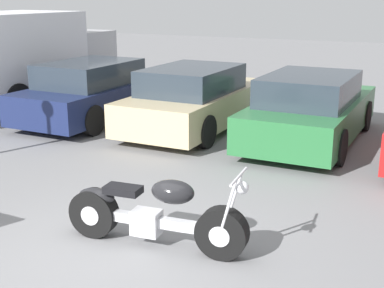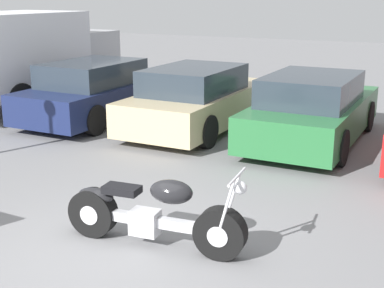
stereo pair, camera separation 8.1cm
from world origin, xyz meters
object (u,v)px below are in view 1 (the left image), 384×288
(parked_car_navy, at_px, (96,92))
(parked_car_champagne, at_px, (196,99))
(parked_car_green, at_px, (311,110))
(delivery_truck, at_px, (16,55))
(motorcycle, at_px, (153,215))

(parked_car_navy, height_order, parked_car_champagne, same)
(parked_car_champagne, relative_size, parked_car_green, 1.00)
(parked_car_navy, distance_m, delivery_truck, 2.82)
(motorcycle, distance_m, parked_car_navy, 6.96)
(motorcycle, height_order, delivery_truck, delivery_truck)
(parked_car_champagne, distance_m, delivery_truck, 5.31)
(parked_car_champagne, distance_m, parked_car_green, 2.55)
(parked_car_navy, bearing_deg, parked_car_green, 2.77)
(parked_car_navy, height_order, parked_car_green, same)
(motorcycle, xyz_separation_m, parked_car_green, (0.48, 5.44, 0.26))
(motorcycle, distance_m, delivery_truck, 9.20)
(parked_car_navy, bearing_deg, motorcycle, -48.36)
(motorcycle, relative_size, delivery_truck, 0.40)
(parked_car_champagne, xyz_separation_m, parked_car_green, (2.55, 0.04, 0.00))
(motorcycle, bearing_deg, parked_car_champagne, 110.98)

